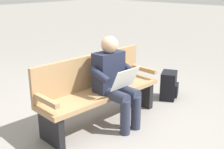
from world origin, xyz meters
TOP-DOWN VIEW (x-y plane):
  - ground_plane at (0.00, 0.00)m, footprint 40.00×40.00m
  - bench_near at (-0.00, -0.07)m, footprint 1.82×0.58m
  - person_seated at (-0.07, 0.17)m, footprint 0.59×0.59m
  - backpack at (-1.32, 0.23)m, footprint 0.39×0.36m

SIDE VIEW (x-z plane):
  - ground_plane at x=0.00m, z-range 0.00..0.00m
  - backpack at x=-1.32m, z-range 0.00..0.44m
  - bench_near at x=0.00m, z-range 0.01..0.91m
  - person_seated at x=-0.07m, z-range 0.04..1.22m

